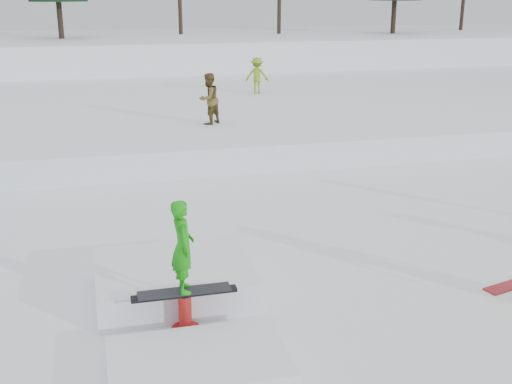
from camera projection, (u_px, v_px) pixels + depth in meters
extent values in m
plane|color=white|center=(257.00, 286.00, 11.31)|extent=(120.00, 120.00, 0.00)
cube|color=white|center=(133.00, 56.00, 38.67)|extent=(60.00, 14.00, 2.40)
cube|color=white|center=(159.00, 109.00, 25.98)|extent=(50.00, 18.00, 0.80)
cylinder|color=black|center=(60.00, 20.00, 35.68)|extent=(0.30, 0.30, 2.00)
cylinder|color=black|center=(394.00, 17.00, 39.94)|extent=(0.30, 0.30, 2.00)
imported|color=brown|center=(209.00, 99.00, 20.79)|extent=(1.02, 1.00, 1.66)
imported|color=#73A21B|center=(257.00, 75.00, 27.08)|extent=(1.10, 0.85, 1.51)
cube|color=white|center=(174.00, 280.00, 10.95)|extent=(2.60, 2.20, 0.54)
cube|color=white|center=(198.00, 365.00, 8.68)|extent=(2.40, 1.60, 0.30)
cylinder|color=red|center=(186.00, 329.00, 9.82)|extent=(0.44, 0.44, 0.06)
cylinder|color=red|center=(185.00, 313.00, 9.74)|extent=(0.20, 0.20, 0.60)
cube|color=black|center=(184.00, 294.00, 9.64)|extent=(1.60, 0.16, 0.06)
cube|color=black|center=(184.00, 291.00, 9.63)|extent=(1.40, 0.28, 0.03)
imported|color=#149C0E|center=(183.00, 246.00, 9.41)|extent=(0.34, 0.52, 1.42)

